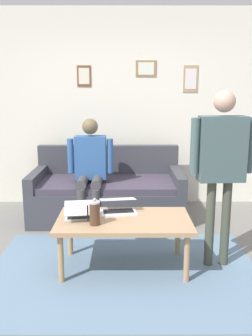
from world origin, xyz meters
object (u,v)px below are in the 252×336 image
Objects in this scene: coffee_table at (124,224)px; person_standing at (221,157)px; laptop_center at (118,208)px; person_seated at (90,165)px; couch at (107,194)px; laptop_left at (81,213)px; french_press at (95,213)px.

person_standing reaches higher than coffee_table.
person_seated reaches higher than laptop_center.
laptop_left is (0.17, 1.36, 0.21)m from couch.
coffee_table is (-0.22, 1.38, 0.12)m from couch.
laptop_left is at bearing 90.91° from person_seated.
french_press reaches higher than coffee_table.
french_press is (0.03, 1.52, 0.28)m from couch.
coffee_table is 0.33m from french_press.
person_standing reaches higher than laptop_left.
couch is 1.39m from laptop_left.
laptop_left is 0.20× the size of person_standing.
person_seated is at bearing -69.86° from laptop_center.
person_standing is at bearing 139.14° from person_seated.
person_seated is at bearing 49.90° from couch.
coffee_table is 1.26m from person_seated.
french_press is at bearing 59.33° from laptop_center.
laptop_left is 1.36× the size of french_press.
french_press is 1.31m from person_seated.
couch is at bearing -82.24° from laptop_center.
coffee_table is 0.40m from laptop_left.
person_standing is (-1.08, 1.33, 0.73)m from couch.
french_press is 0.19× the size of person_seated.
coffee_table is at bearing 105.81° from laptop_center.
french_press is at bearing 28.99° from coffee_table.
person_seated is at bearing -70.56° from coffee_table.
laptop_center is 0.39m from french_press.
couch is at bearing -130.10° from person_seated.
couch reaches higher than french_press.
person_seated reaches higher than couch.
laptop_center is at bearing 110.14° from person_seated.
person_seated is (0.35, -0.96, 0.21)m from laptop_center.
person_standing is (-1.26, -0.03, 0.52)m from laptop_left.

